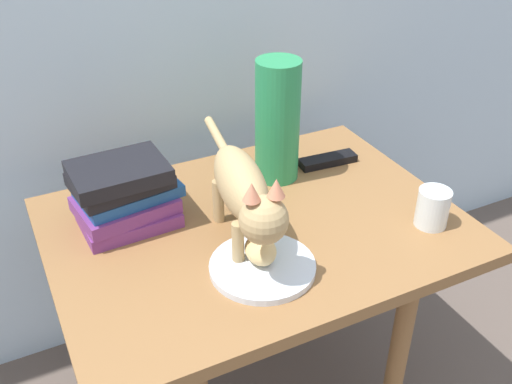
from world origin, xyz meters
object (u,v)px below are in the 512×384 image
Objects in this scene: bread_roll at (260,250)px; candle_jar at (432,210)px; cat at (245,192)px; green_vase at (277,121)px; tv_remote at (328,160)px; side_table at (256,249)px; book_stack at (124,194)px; plate at (262,267)px.

candle_jar is at bearing -5.42° from bread_roll.
green_vase reaches higher than cat.
bread_roll is 0.44m from tv_remote.
candle_jar is (0.34, -0.17, 0.11)m from side_table.
cat is 3.17× the size of tv_remote.
green_vase is 3.48× the size of candle_jar.
plate is at bearing -55.05° from book_stack.
bread_roll is at bearing 174.58° from candle_jar.
book_stack is at bearing 124.95° from plate.
bread_roll is at bearing -135.33° from tv_remote.
bread_roll is at bearing -90.60° from cat.
green_vase is at bearing 49.74° from side_table.
plate is at bearing -97.95° from bread_roll.
candle_jar is at bearing -26.97° from book_stack.
bread_roll reaches higher than side_table.
book_stack is 0.53m from tv_remote.
cat is at bearing 164.64° from candle_jar.
side_table is 0.30m from green_vase.
candle_jar reaches higher than plate.
candle_jar is (0.20, -0.33, -0.11)m from green_vase.
plate is 1.39× the size of tv_remote.
side_table is 10.99× the size of bread_roll.
green_vase reaches higher than tv_remote.
bread_roll is at bearing -123.11° from green_vase.
plate is (-0.06, -0.15, 0.08)m from side_table.
side_table is 0.18m from bread_roll.
tv_remote is at bearing 2.87° from book_stack.
side_table is 5.86× the size of tv_remote.
side_table is at bearing 68.33° from plate.
plate is at bearing -122.26° from green_vase.
plate is 0.90× the size of book_stack.
side_table is 1.85× the size of cat.
candle_jar reaches higher than tv_remote.
plate is at bearing 176.40° from candle_jar.
tv_remote is (0.34, 0.30, 0.00)m from plate.
cat is 0.28m from book_stack.
side_table is 0.39m from candle_jar.
candle_jar is 0.57× the size of tv_remote.
side_table is 3.82× the size of book_stack.
bread_roll is 0.33m from book_stack.
green_vase is at bearing -177.67° from tv_remote.
cat reaches higher than book_stack.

